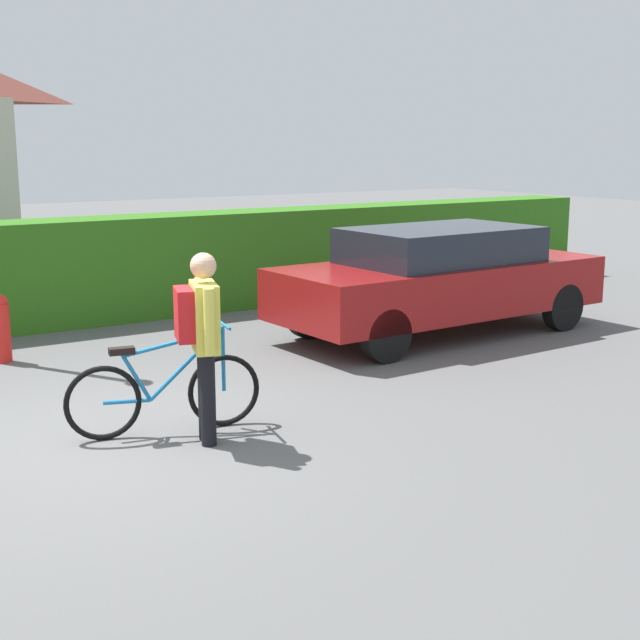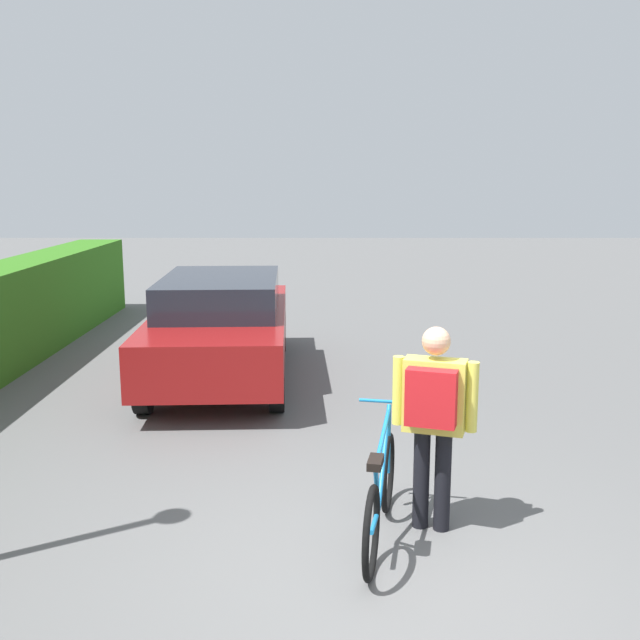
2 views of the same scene
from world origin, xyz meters
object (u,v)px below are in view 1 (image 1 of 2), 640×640
at_px(person_rider, 201,329).
at_px(fire_hydrant, 1,328).
at_px(parked_car_near, 440,277).
at_px(bicycle, 165,392).

height_order(person_rider, fire_hydrant, person_rider).
bearing_deg(parked_car_near, person_rider, -153.48).
relative_size(bicycle, fire_hydrant, 2.13).
distance_m(bicycle, fire_hydrant, 3.49).
xyz_separation_m(parked_car_near, bicycle, (-4.72, -1.85, -0.40)).
xyz_separation_m(person_rider, fire_hydrant, (-0.78, 3.85, -0.59)).
distance_m(parked_car_near, bicycle, 5.08).
bearing_deg(bicycle, fire_hydrant, 99.93).
bearing_deg(fire_hydrant, parked_car_near, -16.59).
bearing_deg(fire_hydrant, bicycle, -80.07).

